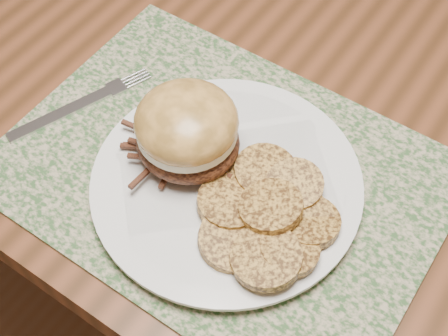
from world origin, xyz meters
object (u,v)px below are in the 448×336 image
(dining_table, at_px, (257,45))
(dinner_plate, at_px, (227,184))
(pork_sandwich, at_px, (187,130))
(fork, at_px, (82,104))

(dining_table, xyz_separation_m, dinner_plate, (0.13, -0.27, 0.09))
(dinner_plate, height_order, pork_sandwich, pork_sandwich)
(fork, bearing_deg, pork_sandwich, 23.16)
(dinner_plate, bearing_deg, pork_sandwich, 174.44)
(dining_table, height_order, fork, fork)
(dining_table, relative_size, dinner_plate, 5.77)
(pork_sandwich, height_order, fork, pork_sandwich)
(dinner_plate, relative_size, pork_sandwich, 2.36)
(dining_table, bearing_deg, dinner_plate, -64.16)
(pork_sandwich, relative_size, fork, 0.65)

